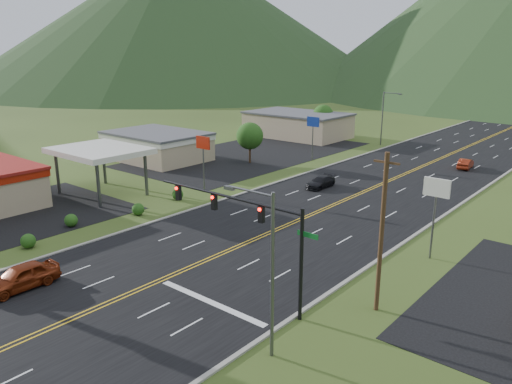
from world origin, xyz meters
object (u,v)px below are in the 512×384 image
Objects in this scene: streetlight_west at (384,115)px; car_red_far at (465,164)px; streetlight_east at (267,264)px; gas_canopy at (100,152)px; car_dark_mid at (321,182)px; traffic_signal at (249,221)px; car_red_near at (21,277)px.

streetlight_west is 2.17× the size of car_red_far.
streetlight_east is 51.62m from car_red_far.
gas_canopy is (-10.32, -48.00, -0.31)m from streetlight_west.
streetlight_east is at bearing 90.03° from car_red_far.
streetlight_west is 19.44m from car_red_far.
car_dark_mid is (-16.00, 30.06, -4.54)m from streetlight_east.
streetlight_west is at bearing 103.79° from car_dark_mid.
streetlight_west reaches higher than car_red_far.
traffic_signal is 1.31× the size of gas_canopy.
traffic_signal is 1.46× the size of streetlight_west.
car_dark_mid is at bearing -77.10° from streetlight_west.
car_dark_mid is at bearing 113.45° from traffic_signal.
gas_canopy is 47.66m from car_red_far.
gas_canopy is at bearing -132.68° from car_dark_mid.
streetlight_east is (4.70, -4.00, -0.15)m from traffic_signal.
traffic_signal is at bearing -15.70° from gas_canopy.
gas_canopy is at bearing 133.53° from car_red_near.
traffic_signal is 28.80m from car_dark_mid.
car_red_near is 34.91m from car_dark_mid.
car_red_far is at bearing 65.84° from car_dark_mid.
car_dark_mid is at bearing 118.02° from streetlight_east.
car_red_near is 1.13× the size of car_dark_mid.
gas_canopy is (-33.18, 12.00, -0.31)m from streetlight_east.
streetlight_west is 49.10m from gas_canopy.
streetlight_east is at bearing -19.88° from gas_canopy.
car_red_far is (-6.19, 51.05, -4.50)m from streetlight_east.
streetlight_east is 64.21m from streetlight_west.
gas_canopy is at bearing 164.30° from traffic_signal.
car_red_near is at bearing 71.80° from car_red_far.
streetlight_east reaches higher than gas_canopy.
car_red_far is at bearing -28.22° from streetlight_west.
streetlight_west reaches higher than car_dark_mid.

